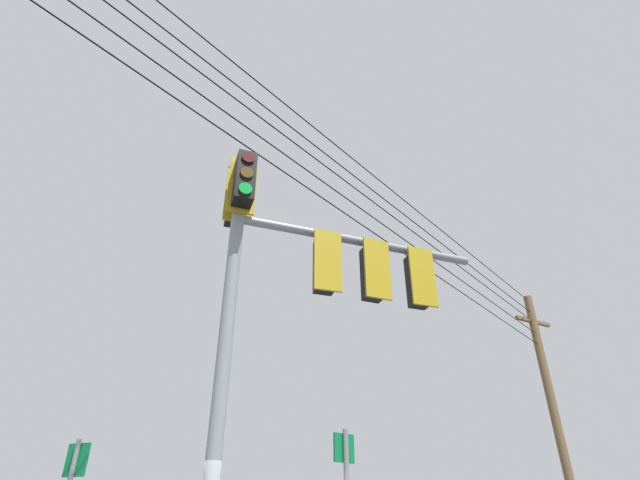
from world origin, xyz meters
name	(u,v)px	position (x,y,z in m)	size (l,w,h in m)	color
signal_mast_assembly	(298,279)	(1.09, -0.22, 5.08)	(3.17, 3.52, 7.02)	gray
utility_pole_wooden	(558,430)	(13.51, -3.78, 4.88)	(1.31, 1.14, 9.54)	brown
overhead_wire_span	(185,63)	(-0.86, 0.96, 8.24)	(28.75, 9.50, 2.33)	black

